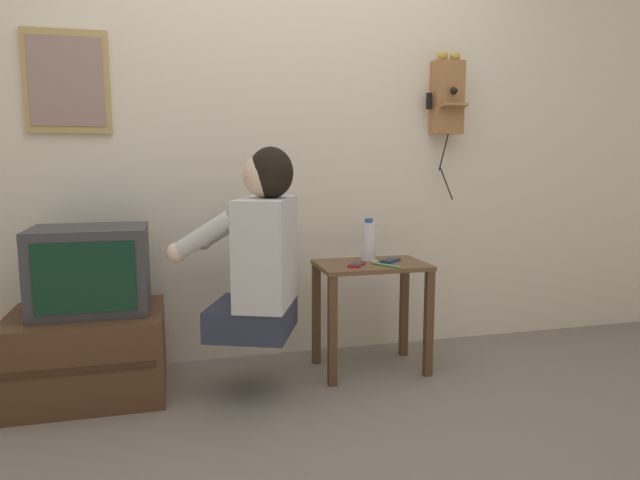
{
  "coord_description": "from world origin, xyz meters",
  "views": [
    {
      "loc": [
        -0.54,
        -1.97,
        1.1
      ],
      "look_at": [
        0.16,
        0.69,
        0.7
      ],
      "focal_mm": 32.0,
      "sensor_mm": 36.0,
      "label": 1
    }
  ],
  "objects_px": {
    "water_bottle": "(369,241)",
    "toothbrush": "(384,264)",
    "framed_picture": "(67,82)",
    "cell_phone_spare": "(390,260)",
    "cell_phone_held": "(356,264)",
    "wall_phone_antique": "(447,96)",
    "television": "(91,270)",
    "person": "(260,251)"
  },
  "relations": [
    {
      "from": "person",
      "to": "cell_phone_spare",
      "type": "bearing_deg",
      "value": -53.0
    },
    {
      "from": "person",
      "to": "wall_phone_antique",
      "type": "bearing_deg",
      "value": -45.46
    },
    {
      "from": "television",
      "to": "cell_phone_spare",
      "type": "xyz_separation_m",
      "value": [
        1.46,
        -0.02,
        -0.02
      ]
    },
    {
      "from": "television",
      "to": "wall_phone_antique",
      "type": "height_order",
      "value": "wall_phone_antique"
    },
    {
      "from": "framed_picture",
      "to": "cell_phone_spare",
      "type": "bearing_deg",
      "value": -11.9
    },
    {
      "from": "framed_picture",
      "to": "cell_phone_spare",
      "type": "xyz_separation_m",
      "value": [
        1.56,
        -0.33,
        -0.89
      ]
    },
    {
      "from": "water_bottle",
      "to": "cell_phone_held",
      "type": "bearing_deg",
      "value": -130.28
    },
    {
      "from": "cell_phone_held",
      "to": "cell_phone_spare",
      "type": "distance_m",
      "value": 0.22
    },
    {
      "from": "framed_picture",
      "to": "wall_phone_antique",
      "type": "bearing_deg",
      "value": -1.26
    },
    {
      "from": "television",
      "to": "toothbrush",
      "type": "distance_m",
      "value": 1.39
    },
    {
      "from": "cell_phone_held",
      "to": "toothbrush",
      "type": "distance_m",
      "value": 0.14
    },
    {
      "from": "framed_picture",
      "to": "person",
      "type": "bearing_deg",
      "value": -31.3
    },
    {
      "from": "television",
      "to": "water_bottle",
      "type": "xyz_separation_m",
      "value": [
        1.36,
        0.04,
        0.08
      ]
    },
    {
      "from": "cell_phone_held",
      "to": "water_bottle",
      "type": "xyz_separation_m",
      "value": [
        0.11,
        0.13,
        0.1
      ]
    },
    {
      "from": "framed_picture",
      "to": "water_bottle",
      "type": "distance_m",
      "value": 1.68
    },
    {
      "from": "framed_picture",
      "to": "water_bottle",
      "type": "xyz_separation_m",
      "value": [
        1.46,
        -0.26,
        -0.8
      ]
    },
    {
      "from": "framed_picture",
      "to": "cell_phone_held",
      "type": "distance_m",
      "value": 1.67
    },
    {
      "from": "water_bottle",
      "to": "cell_phone_spare",
      "type": "bearing_deg",
      "value": -32.76
    },
    {
      "from": "cell_phone_held",
      "to": "toothbrush",
      "type": "relative_size",
      "value": 0.87
    },
    {
      "from": "cell_phone_spare",
      "to": "water_bottle",
      "type": "bearing_deg",
      "value": -164.94
    },
    {
      "from": "wall_phone_antique",
      "to": "cell_phone_spare",
      "type": "bearing_deg",
      "value": -146.87
    },
    {
      "from": "wall_phone_antique",
      "to": "framed_picture",
      "type": "height_order",
      "value": "framed_picture"
    },
    {
      "from": "television",
      "to": "wall_phone_antique",
      "type": "xyz_separation_m",
      "value": [
        1.9,
        0.26,
        0.85
      ]
    },
    {
      "from": "framed_picture",
      "to": "cell_phone_spare",
      "type": "distance_m",
      "value": 1.83
    },
    {
      "from": "cell_phone_spare",
      "to": "water_bottle",
      "type": "distance_m",
      "value": 0.15
    },
    {
      "from": "television",
      "to": "wall_phone_antique",
      "type": "distance_m",
      "value": 2.1
    },
    {
      "from": "wall_phone_antique",
      "to": "cell_phone_spare",
      "type": "height_order",
      "value": "wall_phone_antique"
    },
    {
      "from": "wall_phone_antique",
      "to": "toothbrush",
      "type": "relative_size",
      "value": 5.34
    },
    {
      "from": "person",
      "to": "television",
      "type": "xyz_separation_m",
      "value": [
        -0.75,
        0.21,
        -0.09
      ]
    },
    {
      "from": "toothbrush",
      "to": "cell_phone_held",
      "type": "bearing_deg",
      "value": 131.34
    },
    {
      "from": "wall_phone_antique",
      "to": "television",
      "type": "bearing_deg",
      "value": -172.11
    },
    {
      "from": "water_bottle",
      "to": "toothbrush",
      "type": "xyz_separation_m",
      "value": [
        0.02,
        -0.17,
        -0.1
      ]
    },
    {
      "from": "television",
      "to": "toothbrush",
      "type": "relative_size",
      "value": 3.26
    },
    {
      "from": "person",
      "to": "cell_phone_spare",
      "type": "height_order",
      "value": "person"
    },
    {
      "from": "cell_phone_spare",
      "to": "water_bottle",
      "type": "relative_size",
      "value": 0.6
    },
    {
      "from": "television",
      "to": "person",
      "type": "bearing_deg",
      "value": -15.65
    },
    {
      "from": "framed_picture",
      "to": "toothbrush",
      "type": "xyz_separation_m",
      "value": [
        1.48,
        -0.44,
        -0.89
      ]
    },
    {
      "from": "person",
      "to": "cell_phone_spare",
      "type": "distance_m",
      "value": 0.74
    },
    {
      "from": "television",
      "to": "cell_phone_spare",
      "type": "relative_size",
      "value": 3.83
    },
    {
      "from": "wall_phone_antique",
      "to": "cell_phone_held",
      "type": "bearing_deg",
      "value": -151.57
    },
    {
      "from": "wall_phone_antique",
      "to": "water_bottle",
      "type": "relative_size",
      "value": 3.76
    },
    {
      "from": "wall_phone_antique",
      "to": "framed_picture",
      "type": "bearing_deg",
      "value": 178.74
    }
  ]
}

